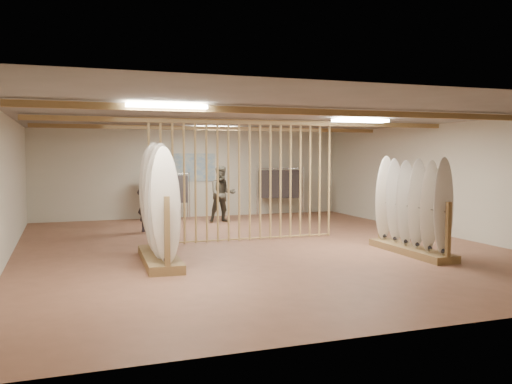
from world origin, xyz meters
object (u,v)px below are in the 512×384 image
object	(u,v)px
shopper_a	(148,198)
shopper_b	(222,190)
clothing_rack_b	(280,184)
rack_right	(411,222)
clothing_rack_a	(166,189)
rack_left	(159,223)

from	to	relation	value
shopper_a	shopper_b	bearing A→B (deg)	-123.80
clothing_rack_b	shopper_a	bearing A→B (deg)	-135.96
rack_right	shopper_a	xyz separation A→B (m)	(-4.61, 4.87, 0.23)
clothing_rack_a	rack_left	bearing A→B (deg)	-97.73
rack_left	clothing_rack_a	world-z (taller)	rack_left
rack_left	clothing_rack_a	size ratio (longest dim) A/B	1.60
shopper_b	rack_left	bearing A→B (deg)	-114.26
clothing_rack_b	rack_left	bearing A→B (deg)	-111.16
rack_left	shopper_b	xyz separation A→B (m)	(2.78, 5.43, 0.20)
rack_right	rack_left	bearing A→B (deg)	172.02
shopper_a	shopper_b	distance (m)	2.73
clothing_rack_a	shopper_a	distance (m)	2.57
clothing_rack_b	shopper_b	distance (m)	2.55
rack_left	clothing_rack_b	world-z (taller)	rack_left
clothing_rack_b	shopper_a	xyz separation A→B (m)	(-4.69, -2.43, -0.16)
clothing_rack_b	clothing_rack_a	bearing A→B (deg)	-162.88
rack_left	shopper_a	distance (m)	4.13
rack_left	shopper_b	size ratio (longest dim) A/B	1.23
shopper_a	rack_right	bearing A→B (deg)	160.66
rack_right	clothing_rack_a	distance (m)	8.16
rack_right	clothing_rack_b	distance (m)	7.31
rack_left	clothing_rack_a	bearing A→B (deg)	81.54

